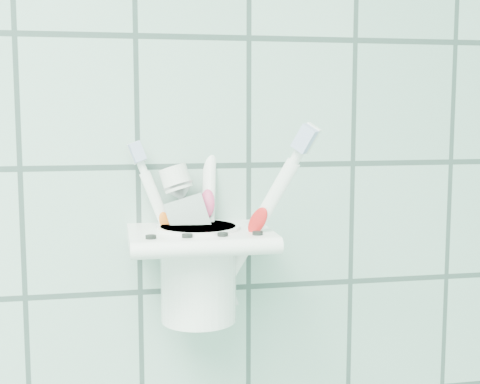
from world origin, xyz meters
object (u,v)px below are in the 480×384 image
Objects in this scene: cup at (198,269)px; toothpaste_tube at (217,225)px; toothbrush_orange at (211,201)px; toothbrush_pink at (199,220)px; toothbrush_blue at (205,205)px; holder_bracket at (200,239)px.

cup is 0.05m from toothpaste_tube.
cup is at bearing -102.66° from toothbrush_orange.
toothbrush_pink is 0.02m from toothbrush_blue.
toothbrush_orange is (0.01, 0.01, 0.07)m from cup.
toothbrush_orange is at bearing 86.01° from toothbrush_blue.
toothbrush_blue is at bearing -154.76° from toothpaste_tube.
holder_bracket is 0.02m from toothbrush_pink.
holder_bracket is 0.04m from toothbrush_orange.
toothpaste_tube is at bearing 42.29° from toothbrush_blue.
cup is 0.07m from toothbrush_orange.
cup is 0.05m from toothbrush_pink.
toothbrush_blue reaches higher than toothpaste_tube.
toothpaste_tube is at bearing -43.73° from toothbrush_pink.
cup is 0.45× the size of toothbrush_blue.
cup is (-0.00, 0.00, -0.03)m from holder_bracket.
toothpaste_tube is at bearing -33.53° from toothbrush_orange.
toothbrush_blue is 1.29× the size of toothpaste_tube.
toothbrush_blue reaches higher than toothbrush_pink.
toothpaste_tube is (0.02, -0.01, -0.00)m from toothbrush_pink.
toothpaste_tube is (0.02, 0.00, 0.01)m from holder_bracket.
toothbrush_orange is (0.01, 0.02, 0.00)m from toothbrush_blue.
toothbrush_blue is 1.01× the size of toothbrush_orange.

